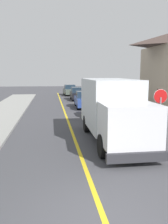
% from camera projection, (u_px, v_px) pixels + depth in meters
% --- Properties ---
extents(centre_line_yellow, '(0.16, 56.00, 0.01)m').
position_uv_depth(centre_line_yellow, '(71.00, 128.00, 15.38)').
color(centre_line_yellow, gold).
rests_on(centre_line_yellow, ground).
extents(box_truck, '(2.41, 7.18, 3.20)m').
position_uv_depth(box_truck, '(112.00, 107.00, 12.42)').
color(box_truck, silver).
rests_on(box_truck, ground).
extents(parked_car_near, '(1.85, 4.42, 1.67)m').
position_uv_depth(parked_car_near, '(99.00, 108.00, 18.88)').
color(parked_car_near, '#B7B7BC').
rests_on(parked_car_near, ground).
extents(parked_car_mid, '(1.90, 4.44, 1.67)m').
position_uv_depth(parked_car_mid, '(84.00, 100.00, 24.48)').
color(parked_car_mid, '#2D4793').
rests_on(parked_car_mid, ground).
extents(parked_car_far, '(1.82, 4.41, 1.67)m').
position_uv_depth(parked_car_far, '(78.00, 94.00, 31.52)').
color(parked_car_far, black).
rests_on(parked_car_far, ground).
extents(parked_car_furthest, '(2.01, 4.48, 1.67)m').
position_uv_depth(parked_car_furthest, '(70.00, 90.00, 38.06)').
color(parked_car_furthest, '#4C564C').
rests_on(parked_car_furthest, ground).
extents(parked_van_across, '(1.83, 4.41, 1.67)m').
position_uv_depth(parked_van_across, '(124.00, 104.00, 20.99)').
color(parked_van_across, '#B7B7BC').
rests_on(parked_van_across, ground).
extents(stop_sign, '(0.80, 0.10, 2.65)m').
position_uv_depth(stop_sign, '(160.00, 103.00, 13.22)').
color(stop_sign, gray).
rests_on(stop_sign, ground).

